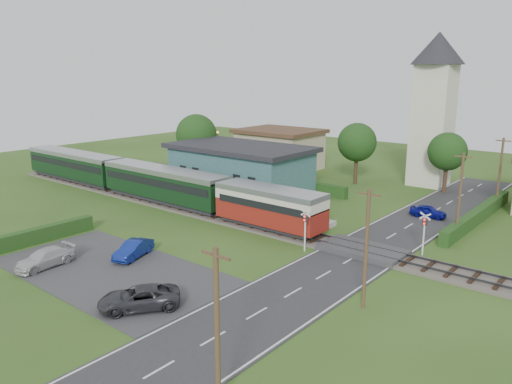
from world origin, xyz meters
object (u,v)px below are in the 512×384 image
Objects in this scene: train at (144,179)px; crossing_signal_near at (305,224)px; car_park_blue at (133,249)px; car_park_dark at (139,298)px; car_on_road at (428,211)px; station_building at (240,168)px; pedestrian_far at (164,182)px; crossing_signal_far at (424,227)px; car_park_silver at (45,258)px; equipment_hut at (153,175)px; house_west at (279,149)px; church_tower at (435,98)px; pedestrian_near at (252,199)px.

crossing_signal_near is (21.98, -2.41, -0.04)m from train.
car_park_dark is at bearing -53.93° from car_park_blue.
station_building is at bearing 94.46° from car_on_road.
car_park_blue is at bearing -113.00° from pedestrian_far.
crossing_signal_far is (23.60, -6.60, -0.55)m from station_building.
car_park_silver is at bearing -128.55° from pedestrian_far.
crossing_signal_near is (24.40, -5.61, 0.39)m from equipment_hut.
car_park_silver is (-3.25, -5.00, 0.01)m from car_park_blue.
train reaches higher than car_park_blue.
equipment_hut is at bearing 118.20° from car_park_silver.
station_building is 4.88× the size of crossing_signal_near.
car_on_road is at bearing 25.40° from train.
house_west is 2.57× the size of car_park_silver.
pedestrian_far is (-20.52, -23.34, -8.84)m from church_tower.
pedestrian_near is (12.13, 3.26, -0.83)m from train.
car_on_road is (20.27, 3.28, -2.09)m from station_building.
train reaches higher than pedestrian_far.
crossing_signal_near is 22.51m from pedestrian_far.
car_park_blue is at bearing -69.58° from station_building.
train is at bearing -157.25° from pedestrian_far.
station_building reaches higher than pedestrian_near.
crossing_signal_near is (1.40, -28.41, -8.08)m from church_tower.
station_building is 8.50m from pedestrian_far.
car_park_silver is at bearing -57.85° from equipment_hut.
church_tower is 43.36m from car_park_dark.
car_on_road is at bearing 115.00° from car_park_dark.
car_park_dark is 2.54× the size of pedestrian_near.
car_park_silver is (-10.62, -42.50, -9.53)m from church_tower.
car_park_silver reaches higher than car_on_road.
station_building is 4.89× the size of car_on_road.
car_on_road is 16.44m from pedestrian_near.
pedestrian_far is at bearing 105.72° from car_on_road.
train is 12.58m from pedestrian_near.
house_west is 36.80m from car_park_blue.
church_tower is 9.77× the size of pedestrian_near.
car_on_road is (-3.33, 9.88, -1.53)m from crossing_signal_far.
church_tower is at bearing 44.75° from equipment_hut.
car_park_dark is at bearing -97.79° from crossing_signal_near.
crossing_signal_near reaches higher than pedestrian_far.
house_west reaches higher than car_park_silver.
equipment_hut is at bearing 175.50° from car_park_dark.
pedestrian_near is (-1.08, 14.76, 0.67)m from car_park_blue.
car_on_road is at bearing -45.42° from pedestrian_far.
equipment_hut reaches higher than car_park_blue.
station_building is 1.48× the size of house_west.
pedestrian_far is (0.06, 2.66, -0.80)m from train.
car_park_dark is 2.45× the size of pedestrian_far.
station_building is 4.37× the size of car_park_blue.
station_building reaches higher than pedestrian_far.
house_west is at bearing 152.80° from car_park_dark.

